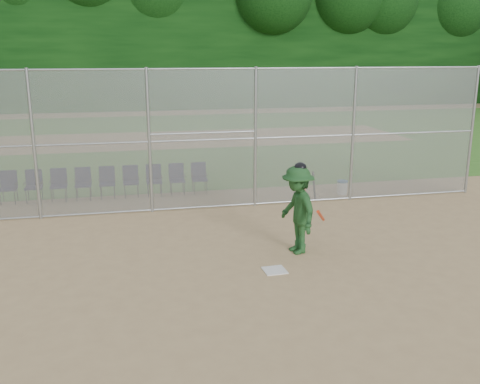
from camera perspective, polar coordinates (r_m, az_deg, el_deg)
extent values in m
plane|color=tan|center=(10.99, 2.84, -8.79)|extent=(100.00, 100.00, 0.00)
plane|color=#346C20|center=(28.19, -6.83, 5.62)|extent=(100.00, 100.00, 0.00)
plane|color=tan|center=(28.19, -6.83, 5.63)|extent=(24.00, 24.00, 0.00)
cube|color=gray|center=(15.15, -2.05, 5.63)|extent=(16.00, 0.02, 4.00)
cylinder|color=#9EA3A8|center=(18.35, 23.49, 6.01)|extent=(0.09, 0.09, 4.00)
cylinder|color=#9EA3A8|center=(14.97, -2.12, 13.02)|extent=(16.00, 0.05, 0.05)
cube|color=black|center=(44.82, -9.35, 15.89)|extent=(80.00, 5.00, 11.00)
cube|color=silver|center=(11.18, 3.71, -8.34)|extent=(0.47, 0.47, 0.02)
imported|color=#1D4920|center=(11.92, 6.14, -1.91)|extent=(0.92, 1.38, 1.98)
ellipsoid|color=black|center=(11.68, 6.27, 2.62)|extent=(0.27, 0.30, 0.23)
cylinder|color=red|center=(11.70, 8.61, -2.52)|extent=(0.46, 0.70, 0.46)
cylinder|color=white|center=(17.34, 10.84, 0.43)|extent=(0.32, 0.32, 0.38)
cylinder|color=#235A9A|center=(17.29, 10.87, 1.13)|extent=(0.34, 0.34, 0.05)
cylinder|color=#D84C14|center=(16.53, 6.92, 0.70)|extent=(0.06, 0.29, 0.83)
cylinder|color=black|center=(16.64, 7.90, 0.74)|extent=(0.06, 0.32, 0.83)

